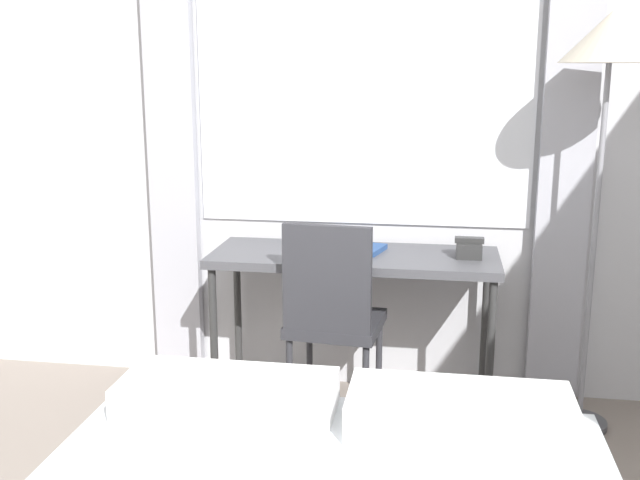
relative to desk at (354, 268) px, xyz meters
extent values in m
cube|color=silver|center=(-0.26, 0.33, 0.65)|extent=(5.51, 0.05, 2.70)
cube|color=white|center=(0.00, 0.30, 0.90)|extent=(1.61, 0.01, 1.50)
cube|color=#B2B2BC|center=(-0.95, 0.26, 0.60)|extent=(0.24, 0.06, 2.60)
cube|color=#B2B2BC|center=(0.95, 0.26, 0.60)|extent=(0.24, 0.06, 2.60)
cube|color=#4C4C51|center=(0.00, 0.00, 0.05)|extent=(1.31, 0.49, 0.04)
cylinder|color=#333333|center=(-0.62, -0.21, -0.34)|extent=(0.04, 0.04, 0.73)
cylinder|color=#333333|center=(0.62, -0.21, -0.34)|extent=(0.04, 0.04, 0.73)
cylinder|color=#333333|center=(-0.62, 0.21, -0.34)|extent=(0.04, 0.04, 0.73)
cylinder|color=#333333|center=(0.62, 0.21, -0.34)|extent=(0.04, 0.04, 0.73)
cube|color=#333338|center=(-0.06, -0.14, -0.22)|extent=(0.43, 0.43, 0.05)
cube|color=#333338|center=(-0.08, -0.32, 0.03)|extent=(0.38, 0.07, 0.46)
cylinder|color=#333338|center=(-0.25, -0.29, -0.47)|extent=(0.03, 0.03, 0.45)
cylinder|color=#333338|center=(0.09, -0.32, -0.47)|extent=(0.03, 0.03, 0.45)
cylinder|color=#333338|center=(-0.22, 0.04, -0.47)|extent=(0.03, 0.03, 0.45)
cylinder|color=#333338|center=(0.12, 0.01, -0.47)|extent=(0.03, 0.03, 0.45)
cube|color=white|center=(-0.29, -1.11, -0.15)|extent=(0.70, 0.32, 0.12)
cube|color=white|center=(0.46, -1.11, -0.15)|extent=(0.70, 0.32, 0.12)
cylinder|color=#4C4C51|center=(1.04, -0.02, -0.68)|extent=(0.25, 0.25, 0.03)
cylinder|color=gray|center=(1.04, -0.02, 0.12)|extent=(0.02, 0.02, 1.59)
cone|color=beige|center=(1.04, -0.02, 1.02)|extent=(0.41, 0.41, 0.21)
cube|color=#2D2D2D|center=(0.52, 0.02, 0.10)|extent=(0.11, 0.13, 0.07)
cube|color=#2D2D2D|center=(0.52, 0.02, 0.15)|extent=(0.13, 0.05, 0.02)
cube|color=navy|center=(-0.01, 0.06, 0.08)|extent=(0.31, 0.25, 0.02)
cube|color=white|center=(-0.01, 0.06, 0.09)|extent=(0.29, 0.23, 0.01)
camera|label=1|loc=(0.37, -3.31, 0.89)|focal=42.00mm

